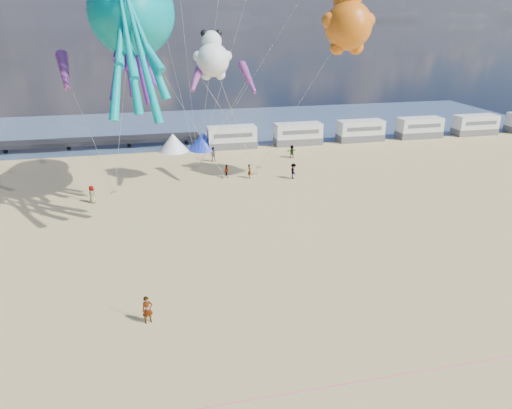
# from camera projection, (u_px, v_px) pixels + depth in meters

# --- Properties ---
(ground) EXTENTS (120.00, 120.00, 0.00)m
(ground) POSITION_uv_depth(u_px,v_px,m) (244.00, 332.00, 25.77)
(ground) COLOR #D1BA78
(ground) RESTS_ON ground
(water) EXTENTS (120.00, 120.00, 0.00)m
(water) POSITION_uv_depth(u_px,v_px,m) (181.00, 127.00, 75.62)
(water) COLOR #3D5476
(water) RESTS_ON ground
(motorhome_0) EXTENTS (6.60, 2.50, 3.00)m
(motorhome_0) POSITION_uv_depth(u_px,v_px,m) (232.00, 137.00, 62.65)
(motorhome_0) COLOR silver
(motorhome_0) RESTS_ON ground
(motorhome_1) EXTENTS (6.60, 2.50, 3.00)m
(motorhome_1) POSITION_uv_depth(u_px,v_px,m) (298.00, 134.00, 64.53)
(motorhome_1) COLOR silver
(motorhome_1) RESTS_ON ground
(motorhome_2) EXTENTS (6.60, 2.50, 3.00)m
(motorhome_2) POSITION_uv_depth(u_px,v_px,m) (360.00, 131.00, 66.41)
(motorhome_2) COLOR silver
(motorhome_2) RESTS_ON ground
(motorhome_3) EXTENTS (6.60, 2.50, 3.00)m
(motorhome_3) POSITION_uv_depth(u_px,v_px,m) (419.00, 128.00, 68.28)
(motorhome_3) COLOR silver
(motorhome_3) RESTS_ON ground
(motorhome_4) EXTENTS (6.60, 2.50, 3.00)m
(motorhome_4) POSITION_uv_depth(u_px,v_px,m) (475.00, 125.00, 70.16)
(motorhome_4) COLOR silver
(motorhome_4) RESTS_ON ground
(tent_white) EXTENTS (4.00, 4.00, 2.40)m
(tent_white) POSITION_uv_depth(u_px,v_px,m) (173.00, 142.00, 61.18)
(tent_white) COLOR white
(tent_white) RESTS_ON ground
(tent_blue) EXTENTS (4.00, 4.00, 2.40)m
(tent_blue) POSITION_uv_depth(u_px,v_px,m) (203.00, 141.00, 61.97)
(tent_blue) COLOR #1933CC
(tent_blue) RESTS_ON ground
(rope_line) EXTENTS (34.00, 0.03, 0.03)m
(rope_line) POSITION_uv_depth(u_px,v_px,m) (264.00, 398.00, 21.23)
(rope_line) COLOR #F2338C
(rope_line) RESTS_ON ground
(standing_person) EXTENTS (0.70, 0.55, 1.71)m
(standing_person) POSITION_uv_depth(u_px,v_px,m) (147.00, 310.00, 26.29)
(standing_person) COLOR tan
(standing_person) RESTS_ON ground
(beachgoer_1) EXTENTS (0.96, 0.71, 1.81)m
(beachgoer_1) POSITION_uv_depth(u_px,v_px,m) (213.00, 154.00, 56.91)
(beachgoer_1) COLOR #7F6659
(beachgoer_1) RESTS_ON ground
(beachgoer_2) EXTENTS (0.67, 0.86, 1.75)m
(beachgoer_2) POSITION_uv_depth(u_px,v_px,m) (293.00, 171.00, 50.54)
(beachgoer_2) COLOR #7F6659
(beachgoer_2) RESTS_ON ground
(beachgoer_3) EXTENTS (0.99, 1.12, 1.51)m
(beachgoer_3) POSITION_uv_depth(u_px,v_px,m) (226.00, 171.00, 50.87)
(beachgoer_3) COLOR #7F6659
(beachgoer_3) RESTS_ON ground
(beachgoer_4) EXTENTS (1.05, 0.70, 1.65)m
(beachgoer_4) POSITION_uv_depth(u_px,v_px,m) (292.00, 151.00, 58.35)
(beachgoer_4) COLOR #7F6659
(beachgoer_4) RESTS_ON ground
(beachgoer_5) EXTENTS (0.70, 1.54, 1.60)m
(beachgoer_5) POSITION_uv_depth(u_px,v_px,m) (250.00, 171.00, 50.75)
(beachgoer_5) COLOR #7F6659
(beachgoer_5) RESTS_ON ground
(beachgoer_6) EXTENTS (0.74, 0.73, 1.73)m
(beachgoer_6) POSITION_uv_depth(u_px,v_px,m) (92.00, 194.00, 43.79)
(beachgoer_6) COLOR #7F6659
(beachgoer_6) RESTS_ON ground
(sandbag_a) EXTENTS (0.50, 0.35, 0.22)m
(sandbag_a) POSITION_uv_depth(u_px,v_px,m) (114.00, 192.00, 46.54)
(sandbag_a) COLOR gray
(sandbag_a) RESTS_ON ground
(sandbag_b) EXTENTS (0.50, 0.35, 0.22)m
(sandbag_b) POSITION_uv_depth(u_px,v_px,m) (225.00, 177.00, 50.92)
(sandbag_b) COLOR gray
(sandbag_b) RESTS_ON ground
(sandbag_c) EXTENTS (0.50, 0.35, 0.22)m
(sandbag_c) POSITION_uv_depth(u_px,v_px,m) (255.00, 174.00, 52.18)
(sandbag_c) COLOR gray
(sandbag_c) RESTS_ON ground
(sandbag_d) EXTENTS (0.50, 0.35, 0.22)m
(sandbag_d) POSITION_uv_depth(u_px,v_px,m) (259.00, 167.00, 54.49)
(sandbag_d) COLOR gray
(sandbag_d) RESTS_ON ground
(sandbag_e) EXTENTS (0.50, 0.35, 0.22)m
(sandbag_e) POSITION_uv_depth(u_px,v_px,m) (198.00, 167.00, 54.72)
(sandbag_e) COLOR gray
(sandbag_e) RESTS_ON ground
(kite_octopus_teal) EXTENTS (9.13, 13.17, 13.85)m
(kite_octopus_teal) POSITION_uv_depth(u_px,v_px,m) (132.00, 12.00, 38.41)
(kite_octopus_teal) COLOR #00959A
(kite_octopus_purple) EXTENTS (7.23, 11.54, 12.25)m
(kite_octopus_purple) POSITION_uv_depth(u_px,v_px,m) (129.00, 18.00, 42.72)
(kite_octopus_purple) COLOR #641B9A
(kite_panda) EXTENTS (3.94, 3.72, 5.45)m
(kite_panda) POSITION_uv_depth(u_px,v_px,m) (213.00, 60.00, 43.74)
(kite_panda) COLOR white
(kite_teddy_orange) EXTENTS (6.71, 6.51, 7.66)m
(kite_teddy_orange) POSITION_uv_depth(u_px,v_px,m) (348.00, 26.00, 43.07)
(kite_teddy_orange) COLOR orange
(windsock_left) EXTENTS (2.21, 6.40, 6.31)m
(windsock_left) POSITION_uv_depth(u_px,v_px,m) (64.00, 71.00, 38.15)
(windsock_left) COLOR red
(windsock_mid) EXTENTS (2.82, 6.04, 6.03)m
(windsock_mid) POSITION_uv_depth(u_px,v_px,m) (198.00, 73.00, 43.57)
(windsock_mid) COLOR red
(windsock_right) EXTENTS (1.39, 4.86, 4.79)m
(windsock_right) POSITION_uv_depth(u_px,v_px,m) (248.00, 78.00, 44.76)
(windsock_right) COLOR red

